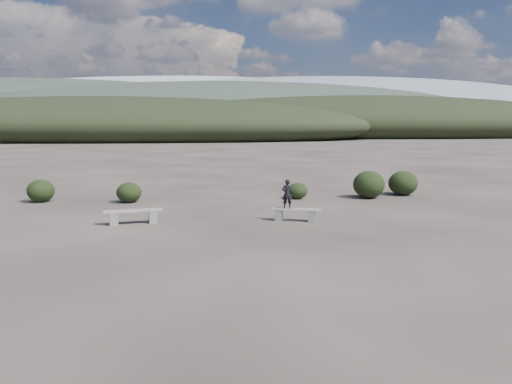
{
  "coord_description": "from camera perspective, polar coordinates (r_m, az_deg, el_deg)",
  "views": [
    {
      "loc": [
        -1.14,
        -13.15,
        3.41
      ],
      "look_at": [
        -0.03,
        3.5,
        1.1
      ],
      "focal_mm": 35.0,
      "sensor_mm": 36.0,
      "label": 1
    }
  ],
  "objects": [
    {
      "name": "mountain_ridges",
      "position": [
        352.34,
        -4.93,
        9.06
      ],
      "size": [
        500.0,
        400.0,
        56.0
      ],
      "color": "black",
      "rests_on": "ground"
    },
    {
      "name": "shrub_a",
      "position": [
        22.23,
        -14.31,
        -0.05
      ],
      "size": [
        1.07,
        1.07,
        0.88
      ],
      "primitive_type": "ellipsoid",
      "color": "black",
      "rests_on": "ground"
    },
    {
      "name": "bench_left",
      "position": [
        17.46,
        -13.83,
        -2.62
      ],
      "size": [
        1.99,
        0.84,
        0.49
      ],
      "rotation": [
        0.0,
        0.0,
        0.23
      ],
      "color": "slate",
      "rests_on": "ground"
    },
    {
      "name": "seated_person",
      "position": [
        17.44,
        3.58,
        -0.22
      ],
      "size": [
        0.42,
        0.32,
        1.03
      ],
      "primitive_type": "imported",
      "rotation": [
        0.0,
        0.0,
        2.93
      ],
      "color": "black",
      "rests_on": "bench_right"
    },
    {
      "name": "shrub_e",
      "position": [
        24.76,
        16.45,
        0.98
      ],
      "size": [
        1.38,
        1.38,
        1.15
      ],
      "primitive_type": "ellipsoid",
      "color": "black",
      "rests_on": "ground"
    },
    {
      "name": "shrub_d",
      "position": [
        23.35,
        12.77,
        0.84
      ],
      "size": [
        1.43,
        1.43,
        1.26
      ],
      "primitive_type": "ellipsoid",
      "color": "black",
      "rests_on": "ground"
    },
    {
      "name": "shrub_c",
      "position": [
        22.64,
        4.74,
        0.13
      ],
      "size": [
        0.91,
        0.91,
        0.73
      ],
      "primitive_type": "ellipsoid",
      "color": "black",
      "rests_on": "ground"
    },
    {
      "name": "shrub_f",
      "position": [
        23.6,
        -23.39,
        0.12
      ],
      "size": [
        1.15,
        1.15,
        0.98
      ],
      "primitive_type": "ellipsoid",
      "color": "black",
      "rests_on": "ground"
    },
    {
      "name": "bench_right",
      "position": [
        17.51,
        4.52,
        -2.48
      ],
      "size": [
        1.8,
        0.84,
        0.44
      ],
      "rotation": [
        0.0,
        0.0,
        -0.28
      ],
      "color": "slate",
      "rests_on": "ground"
    },
    {
      "name": "ground",
      "position": [
        13.63,
        1.1,
        -6.61
      ],
      "size": [
        1200.0,
        1200.0,
        0.0
      ],
      "primitive_type": "plane",
      "color": "#2F2825",
      "rests_on": "ground"
    }
  ]
}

